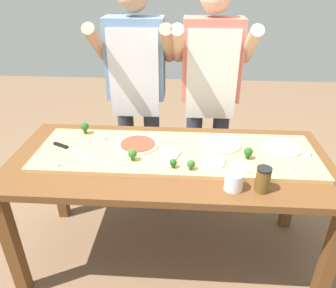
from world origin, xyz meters
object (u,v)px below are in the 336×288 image
object	(u,v)px
broccoli_floret_front_left	(191,164)
sauce_jar	(263,179)
pizza_whole_tomato_red	(138,144)
pizza_whole_cheese_artichoke	(220,143)
cook_left	(137,84)
pizza_slice_center	(241,168)
broccoli_floret_back_right	(173,163)
broccoli_floret_back_mid	(132,154)
cheese_crumble_c	(58,165)
cheese_crumble_e	(309,154)
cheese_crumble_b	(291,167)
prep_table	(170,171)
cheese_crumble_a	(125,134)
pizza_whole_white_garlic	(282,148)
pizza_slice_far_right	(215,161)
pizza_slice_near_left	(170,154)
broccoli_floret_front_mid	(85,127)
flour_cup	(234,182)
cheese_crumble_d	(105,138)
chefs_knife	(67,148)
broccoli_floret_center_right	(248,152)
cook_right	(210,85)

from	to	relation	value
broccoli_floret_front_left	sauce_jar	xyz separation A→B (m)	(0.34, -0.13, 0.01)
pizza_whole_tomato_red	pizza_whole_cheese_artichoke	xyz separation A→B (m)	(0.49, 0.05, 0.00)
cook_left	pizza_slice_center	bearing A→B (deg)	-48.97
pizza_whole_tomato_red	broccoli_floret_back_right	distance (m)	0.32
broccoli_floret_back_mid	cheese_crumble_c	distance (m)	0.40
pizza_whole_tomato_red	broccoli_floret_front_left	distance (m)	0.40
broccoli_floret_front_left	cheese_crumble_e	world-z (taller)	broccoli_floret_front_left
cheese_crumble_b	cheese_crumble_e	world-z (taller)	same
broccoli_floret_front_left	prep_table	bearing A→B (deg)	127.43
pizza_slice_center	cheese_crumble_a	distance (m)	0.77
pizza_whole_white_garlic	broccoli_floret_back_mid	distance (m)	0.87
cheese_crumble_b	sauce_jar	world-z (taller)	sauce_jar
pizza_slice_far_right	broccoli_floret_back_right	size ratio (longest dim) A/B	2.09
cheese_crumble_c	cook_left	world-z (taller)	cook_left
cook_left	broccoli_floret_back_right	bearing A→B (deg)	-68.49
pizza_slice_near_left	cook_left	size ratio (longest dim) A/B	0.06
broccoli_floret_front_mid	cheese_crumble_e	xyz separation A→B (m)	(1.34, -0.19, -0.04)
pizza_whole_white_garlic	cheese_crumble_a	distance (m)	0.96
pizza_slice_near_left	cheese_crumble_c	bearing A→B (deg)	-165.36
cheese_crumble_e	broccoli_floret_back_mid	bearing A→B (deg)	-173.20
pizza_slice_near_left	pizza_slice_far_right	world-z (taller)	same
cheese_crumble_c	pizza_whole_cheese_artichoke	bearing A→B (deg)	18.90
pizza_slice_near_left	flour_cup	distance (m)	0.42
cook_left	pizza_whole_white_garlic	bearing A→B (deg)	-29.57
pizza_whole_cheese_artichoke	cheese_crumble_d	world-z (taller)	cheese_crumble_d
pizza_whole_white_garlic	cheese_crumble_b	bearing A→B (deg)	-91.00
chefs_knife	broccoli_floret_front_mid	distance (m)	0.21
chefs_knife	broccoli_floret_center_right	distance (m)	1.04
pizza_whole_white_garlic	sauce_jar	xyz separation A→B (m)	(-0.19, -0.38, 0.03)
cook_left	broccoli_floret_front_left	bearing A→B (deg)	-63.14
broccoli_floret_front_mid	cheese_crumble_a	world-z (taller)	broccoli_floret_front_mid
broccoli_floret_center_right	broccoli_floret_front_mid	world-z (taller)	broccoli_floret_front_mid
broccoli_floret_front_mid	broccoli_floret_back_mid	xyz separation A→B (m)	(0.36, -0.30, -0.01)
pizza_whole_cheese_artichoke	cheese_crumble_c	size ratio (longest dim) A/B	15.44
broccoli_floret_front_left	cheese_crumble_e	xyz separation A→B (m)	(0.67, 0.19, -0.02)
broccoli_floret_back_mid	sauce_jar	bearing A→B (deg)	-16.71
cheese_crumble_a	cook_left	xyz separation A→B (m)	(0.02, 0.41, 0.20)
cheese_crumble_e	cook_right	size ratio (longest dim) A/B	0.01
broccoli_floret_back_right	broccoli_floret_center_right	bearing A→B (deg)	16.28
pizza_whole_white_garlic	cheese_crumble_d	world-z (taller)	cheese_crumble_d
cheese_crumble_a	cheese_crumble_e	size ratio (longest dim) A/B	0.59
cheese_crumble_e	cook_right	world-z (taller)	cook_right
pizza_slice_center	flour_cup	distance (m)	0.15
pizza_whole_white_garlic	pizza_slice_far_right	xyz separation A→B (m)	(-0.40, -0.17, -0.00)
pizza_slice_far_right	broccoli_floret_center_right	size ratio (longest dim) A/B	1.57
cheese_crumble_c	sauce_jar	xyz separation A→B (m)	(1.06, -0.11, 0.03)
broccoli_floret_back_mid	cheese_crumble_b	distance (m)	0.85
pizza_slice_center	sauce_jar	size ratio (longest dim) A/B	0.70
cheese_crumble_c	prep_table	bearing A→B (deg)	15.82
pizza_slice_center	broccoli_floret_back_right	world-z (taller)	broccoli_floret_back_right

